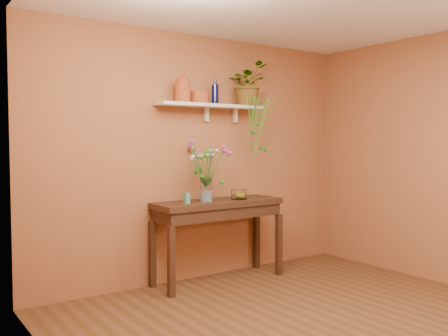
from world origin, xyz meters
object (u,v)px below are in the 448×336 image
bouquet (206,159)px  spider_plant (247,84)px  glass_bowl (239,195)px  glass_vase (206,191)px  terracotta_jug (182,90)px  blue_bottle (215,94)px  sideboard (218,212)px

bouquet → spider_plant: bearing=13.7°
spider_plant → glass_bowl: (-0.24, -0.16, -1.25)m
spider_plant → glass_bowl: spider_plant is taller
glass_bowl → glass_vase: bearing=-178.6°
glass_vase → glass_bowl: (0.44, 0.01, -0.06)m
glass_bowl → bouquet: bearing=-178.9°
glass_vase → terracotta_jug: bearing=141.8°
spider_plant → terracotta_jug: bearing=-179.0°
bouquet → terracotta_jug: bearing=141.3°
terracotta_jug → blue_bottle: 0.43m
terracotta_jug → bouquet: 0.77m
blue_bottle → spider_plant: size_ratio=0.56×
blue_bottle → spider_plant: bearing=-0.8°
sideboard → terracotta_jug: bearing=164.3°
terracotta_jug → bouquet: bearing=-38.7°
spider_plant → bouquet: bearing=-166.3°
sideboard → blue_bottle: 1.30m
sideboard → terracotta_jug: terracotta_jug is taller
sideboard → spider_plant: (0.49, 0.12, 1.43)m
terracotta_jug → spider_plant: bearing=1.0°
sideboard → terracotta_jug: (-0.38, 0.11, 1.31)m
blue_bottle → bouquet: (-0.24, -0.17, -0.71)m
glass_vase → spider_plant: bearing=14.0°
spider_plant → glass_vase: size_ratio=1.88×
glass_vase → glass_bowl: 0.44m
spider_plant → glass_bowl: size_ratio=2.82×
terracotta_jug → blue_bottle: bearing=2.8°
spider_plant → glass_vase: (-0.67, -0.17, -1.19)m
blue_bottle → bouquet: bearing=-144.0°
bouquet → glass_bowl: bearing=1.1°
bouquet → blue_bottle: bearing=36.0°
blue_bottle → bouquet: size_ratio=0.53×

